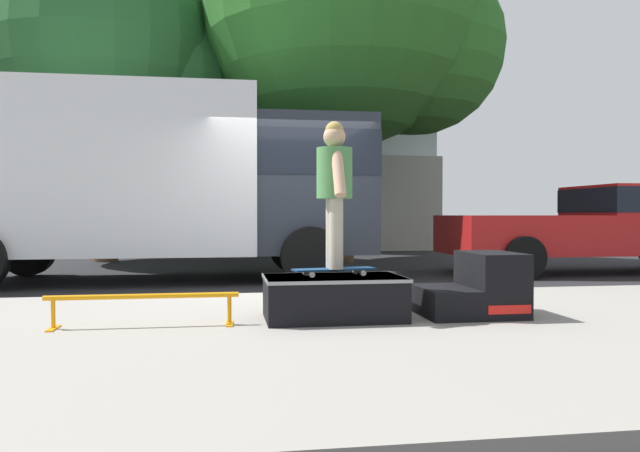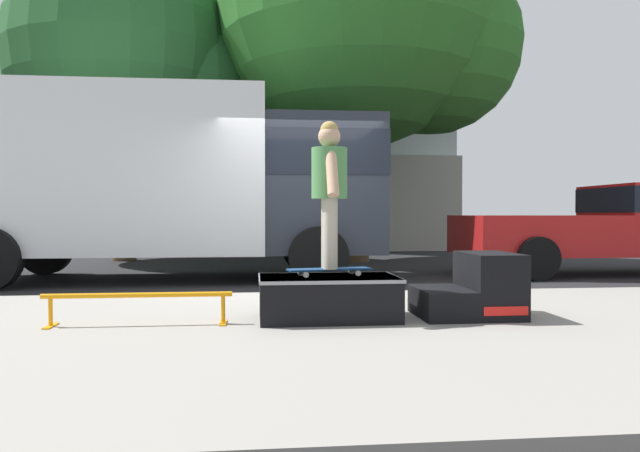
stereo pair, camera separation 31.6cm
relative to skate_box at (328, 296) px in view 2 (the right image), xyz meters
name	(u,v)px [view 2 (the right image)]	position (x,y,z in m)	size (l,w,h in m)	color
ground_plane	(308,296)	(0.03, 2.46, -0.33)	(140.00, 140.00, 0.00)	black
sidewalk_slab	(340,337)	(0.03, -0.54, -0.27)	(50.00, 5.00, 0.12)	gray
skate_box	(328,296)	(0.00, 0.00, 0.00)	(1.27, 0.79, 0.39)	black
kicker_ramp	(475,290)	(1.39, 0.00, 0.04)	(0.93, 0.77, 0.60)	black
grind_rail	(138,300)	(-1.68, -0.13, 0.01)	(1.62, 0.28, 0.28)	orange
skateboard	(329,270)	(0.02, 0.04, 0.24)	(0.80, 0.33, 0.07)	navy
skater_kid	(329,182)	(0.02, 0.04, 1.05)	(0.33, 0.70, 1.36)	#B7AD99
box_truck	(171,177)	(-2.05, 4.66, 1.37)	(6.91, 2.63, 3.05)	white
pickup_truck_red	(625,225)	(6.02, 4.83, 0.56)	(5.70, 2.09, 1.61)	red
street_tree_main	(136,63)	(-3.41, 9.00, 4.26)	(5.75, 5.22, 7.35)	brown
street_tree_neighbour	(373,17)	(1.99, 8.04, 5.21)	(6.87, 6.24, 8.84)	brown
house_behind	(299,125)	(0.88, 15.90, 3.91)	(9.54, 8.23, 8.40)	silver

